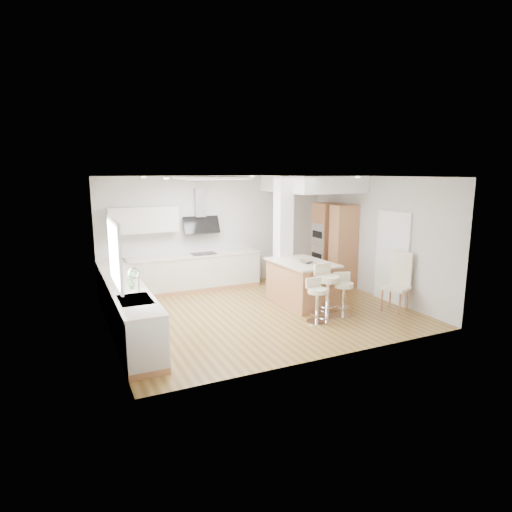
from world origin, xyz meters
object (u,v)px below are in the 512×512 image
bar_stool_b (327,288)px  bar_stool_c (343,292)px  bar_stool_a (317,298)px  peninsula (302,282)px  dining_chair (398,279)px

bar_stool_b → bar_stool_c: 0.37m
bar_stool_a → bar_stool_c: 0.72m
peninsula → bar_stool_c: bearing=-74.7°
peninsula → bar_stool_b: bearing=-92.3°
bar_stool_b → bar_stool_c: bearing=-24.6°
peninsula → dining_chair: size_ratio=1.30×
bar_stool_c → dining_chair: 1.30m
bar_stool_a → bar_stool_b: bearing=28.1°
bar_stool_b → peninsula: bearing=81.8°
peninsula → bar_stool_a: size_ratio=1.87×
bar_stool_b → dining_chair: dining_chair is taller
bar_stool_b → bar_stool_c: (0.34, -0.10, -0.11)m
bar_stool_a → dining_chair: dining_chair is taller
bar_stool_b → dining_chair: size_ratio=0.86×
bar_stool_a → dining_chair: 1.99m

